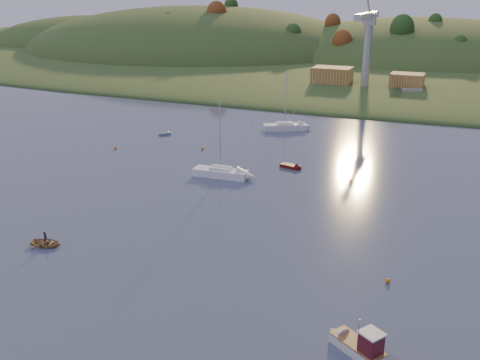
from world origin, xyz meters
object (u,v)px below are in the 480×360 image
at_px(fishing_boat, 354,342).
at_px(canoe, 46,243).
at_px(grey_dinghy, 167,134).
at_px(sailboat_near, 221,172).
at_px(sailboat_far, 285,126).
at_px(red_tender, 294,167).

xyz_separation_m(fishing_boat, canoe, (-36.75, 5.67, -0.42)).
height_order(fishing_boat, grey_dinghy, fishing_boat).
xyz_separation_m(sailboat_near, sailboat_far, (0.16, 33.06, 0.02)).
distance_m(fishing_boat, red_tender, 47.80).
bearing_deg(canoe, red_tender, -35.50).
relative_size(fishing_boat, sailboat_far, 0.45).
distance_m(red_tender, grey_dinghy, 33.00).
bearing_deg(grey_dinghy, red_tender, -59.79).
distance_m(sailboat_near, red_tender, 12.81).
xyz_separation_m(fishing_boat, grey_dinghy, (-49.23, 55.82, -0.59)).
relative_size(sailboat_near, canoe, 3.28).
distance_m(sailboat_near, grey_dinghy, 29.13).
bearing_deg(red_tender, sailboat_far, 124.13).
relative_size(fishing_boat, grey_dinghy, 2.06).
bearing_deg(fishing_boat, canoe, 24.67).
relative_size(fishing_boat, sailboat_near, 0.47).
height_order(fishing_boat, red_tender, fishing_boat).
bearing_deg(grey_dinghy, canoe, -115.05).
bearing_deg(sailboat_far, sailboat_near, -117.73).
relative_size(sailboat_near, red_tender, 2.91).
height_order(sailboat_near, canoe, sailboat_near).
distance_m(canoe, grey_dinghy, 51.69).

